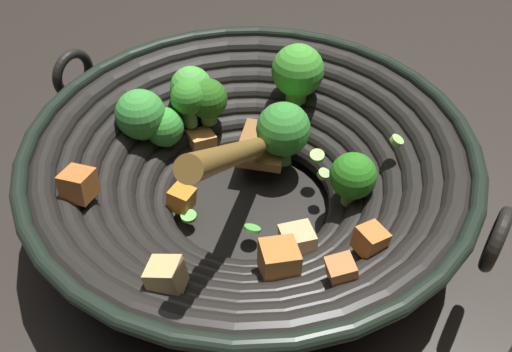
# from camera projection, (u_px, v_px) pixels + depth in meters

# --- Properties ---
(ground_plane) EXTENTS (4.00, 4.00, 0.00)m
(ground_plane) POSITION_uv_depth(u_px,v_px,m) (251.00, 213.00, 0.56)
(ground_plane) COLOR #28231E
(wok) EXTENTS (0.42, 0.42, 0.21)m
(wok) POSITION_uv_depth(u_px,v_px,m) (249.00, 165.00, 0.51)
(wok) COLOR black
(wok) RESTS_ON ground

